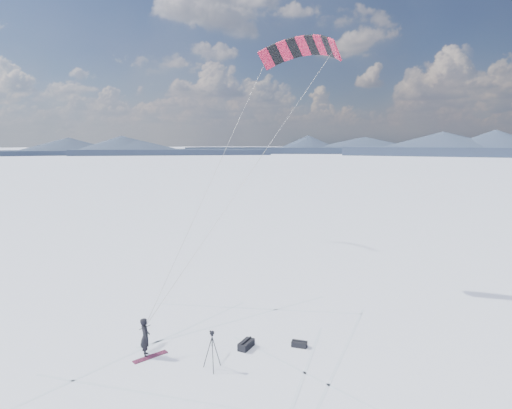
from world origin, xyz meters
TOP-DOWN VIEW (x-y plane):
  - ground at (0.00, 0.00)m, footprint 1800.00×1800.00m
  - horizon_hills at (-0.00, 0.00)m, footprint 704.84×706.81m
  - snow_tracks at (0.33, 0.01)m, footprint 17.62×10.25m
  - snowkiter at (-1.78, 1.77)m, footprint 0.46×0.63m
  - snowboard at (-1.66, 1.53)m, footprint 1.47×0.53m
  - tripod at (0.13, -0.54)m, footprint 0.67×0.69m
  - gear_bag_a at (2.05, 0.25)m, footprint 0.91×0.77m
  - gear_bag_b at (4.05, -0.78)m, footprint 0.67×0.69m
  - power_kite at (8.96, 6.20)m, footprint 12.20×6.97m

SIDE VIEW (x-z plane):
  - ground at x=0.00m, z-range 0.00..0.00m
  - snowkiter at x=-1.78m, z-range -0.80..0.80m
  - snow_tracks at x=0.33m, z-range 0.00..0.01m
  - snowboard at x=-1.66m, z-range 0.00..0.04m
  - gear_bag_b at x=4.05m, z-range -0.02..0.28m
  - gear_bag_a at x=2.05m, z-range -0.02..0.35m
  - tripod at x=0.13m, z-range 0.21..1.73m
  - horizon_hills at x=0.00m, z-range -0.86..7.44m
  - power_kite at x=8.96m, z-range 7.06..20.47m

